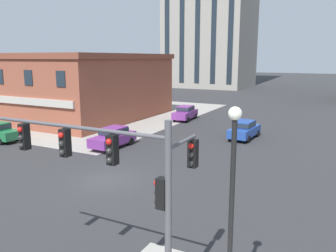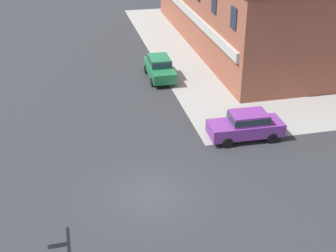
{
  "view_description": "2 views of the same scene",
  "coord_description": "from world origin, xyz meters",
  "px_view_note": "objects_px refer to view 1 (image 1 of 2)",
  "views": [
    {
      "loc": [
        12.46,
        -15.94,
        7.35
      ],
      "look_at": [
        1.26,
        5.7,
        2.48
      ],
      "focal_mm": 36.7,
      "sensor_mm": 36.0,
      "label": 1
    },
    {
      "loc": [
        18.96,
        -3.56,
        14.02
      ],
      "look_at": [
        -0.51,
        0.95,
        3.47
      ],
      "focal_mm": 51.15,
      "sensor_mm": 36.0,
      "label": 2
    }
  ],
  "objects_px": {
    "car_main_northbound_far": "(185,112)",
    "street_lamp_corner_near": "(232,193)",
    "traffic_signal_main": "(125,176)",
    "car_main_southbound_near": "(244,129)",
    "car_main_southbound_far": "(113,137)"
  },
  "relations": [
    {
      "from": "car_main_northbound_far",
      "to": "street_lamp_corner_near",
      "type": "bearing_deg",
      "value": -63.25
    },
    {
      "from": "traffic_signal_main",
      "to": "street_lamp_corner_near",
      "type": "xyz_separation_m",
      "value": [
        3.22,
        0.36,
        -0.06
      ]
    },
    {
      "from": "car_main_southbound_near",
      "to": "traffic_signal_main",
      "type": "bearing_deg",
      "value": -84.24
    },
    {
      "from": "car_main_northbound_far",
      "to": "car_main_southbound_far",
      "type": "distance_m",
      "value": 14.4
    },
    {
      "from": "car_main_northbound_far",
      "to": "car_main_southbound_near",
      "type": "relative_size",
      "value": 1.0
    },
    {
      "from": "traffic_signal_main",
      "to": "car_main_southbound_far",
      "type": "distance_m",
      "value": 18.43
    },
    {
      "from": "street_lamp_corner_near",
      "to": "car_main_southbound_far",
      "type": "height_order",
      "value": "street_lamp_corner_near"
    },
    {
      "from": "street_lamp_corner_near",
      "to": "car_main_northbound_far",
      "type": "xyz_separation_m",
      "value": [
        -14.34,
        28.45,
        -2.86
      ]
    },
    {
      "from": "car_main_southbound_near",
      "to": "car_main_southbound_far",
      "type": "distance_m",
      "value": 11.97
    },
    {
      "from": "traffic_signal_main",
      "to": "car_main_southbound_near",
      "type": "distance_m",
      "value": 22.78
    },
    {
      "from": "car_main_northbound_far",
      "to": "car_main_southbound_far",
      "type": "height_order",
      "value": "same"
    },
    {
      "from": "street_lamp_corner_near",
      "to": "car_main_northbound_far",
      "type": "height_order",
      "value": "street_lamp_corner_near"
    },
    {
      "from": "street_lamp_corner_near",
      "to": "traffic_signal_main",
      "type": "bearing_deg",
      "value": -173.65
    },
    {
      "from": "car_main_southbound_near",
      "to": "car_main_southbound_far",
      "type": "bearing_deg",
      "value": -137.64
    },
    {
      "from": "car_main_southbound_far",
      "to": "car_main_southbound_near",
      "type": "bearing_deg",
      "value": 42.36
    }
  ]
}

